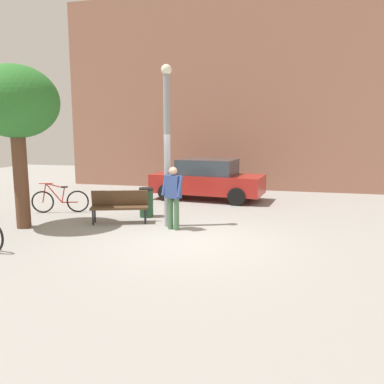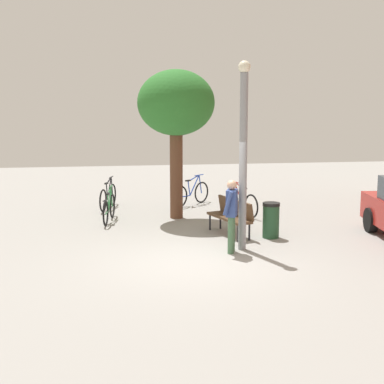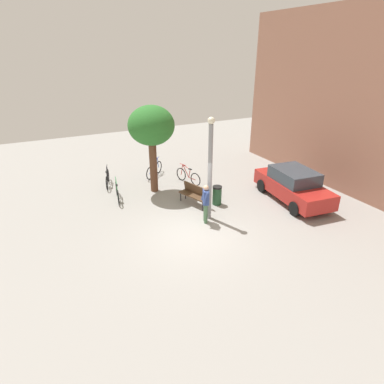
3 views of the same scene
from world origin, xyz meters
name	(u,v)px [view 2 (image 2 of 3)]	position (x,y,z in m)	size (l,w,h in m)	color
ground_plane	(196,263)	(0.00, 0.00, 0.00)	(36.00, 36.00, 0.00)	gray
lamppost	(243,150)	(-0.95, 1.23, 2.32)	(0.28, 0.28, 4.30)	gray
person_by_lamppost	(231,211)	(-0.69, 0.91, 0.97)	(0.63, 0.43, 1.67)	#47704C
park_bench	(232,214)	(-2.40, 1.30, 0.55)	(1.67, 0.95, 0.92)	#513823
plaza_tree	(176,105)	(-4.70, 0.15, 3.27)	(2.21, 2.21, 4.28)	brown
bicycle_green	(109,208)	(-4.46, -1.81, 0.38)	(1.79, 0.37, 0.97)	black
bicycle_blue	(191,194)	(-6.64, 0.87, 0.38)	(1.25, 1.38, 0.97)	black
bicycle_black	(108,197)	(-6.44, -1.82, 0.38)	(1.75, 0.55, 0.97)	black
bicycle_red	(241,202)	(-4.85, 2.13, 0.38)	(1.73, 0.62, 0.97)	black
trash_bin	(271,220)	(-1.93, 2.20, 0.45)	(0.44, 0.44, 0.90)	#234C2D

